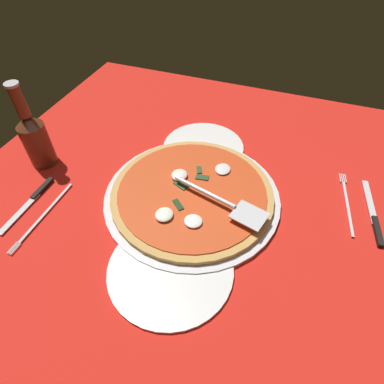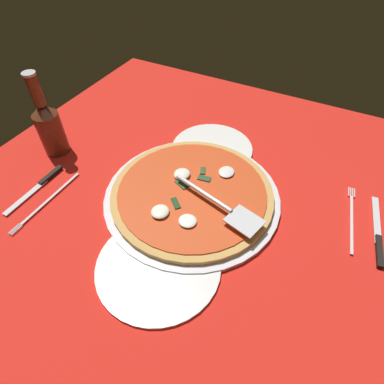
% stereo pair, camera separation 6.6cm
% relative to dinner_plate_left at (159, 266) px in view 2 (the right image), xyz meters
% --- Properties ---
extents(ground_plane, '(1.12, 1.12, 0.01)m').
position_rel_dinner_plate_left_xyz_m(ground_plane, '(0.22, 0.04, -0.01)').
color(ground_plane, red).
extents(checker_pattern, '(1.12, 1.12, 0.00)m').
position_rel_dinner_plate_left_xyz_m(checker_pattern, '(0.22, 0.04, -0.01)').
color(checker_pattern, white).
rests_on(checker_pattern, ground_plane).
extents(pizza_pan, '(0.42, 0.42, 0.01)m').
position_rel_dinner_plate_left_xyz_m(pizza_pan, '(0.20, 0.03, 0.00)').
color(pizza_pan, silver).
rests_on(pizza_pan, ground_plane).
extents(dinner_plate_left, '(0.25, 0.25, 0.01)m').
position_rel_dinner_plate_left_xyz_m(dinner_plate_left, '(0.00, 0.00, 0.00)').
color(dinner_plate_left, silver).
rests_on(dinner_plate_left, ground_plane).
extents(dinner_plate_right, '(0.22, 0.22, 0.01)m').
position_rel_dinner_plate_left_xyz_m(dinner_plate_right, '(0.39, 0.06, 0.00)').
color(dinner_plate_right, white).
rests_on(dinner_plate_right, ground_plane).
extents(pizza, '(0.38, 0.38, 0.03)m').
position_rel_dinner_plate_left_xyz_m(pizza, '(0.20, 0.03, 0.02)').
color(pizza, tan).
rests_on(pizza, pizza_pan).
extents(pizza_server, '(0.09, 0.23, 0.01)m').
position_rel_dinner_plate_left_xyz_m(pizza_server, '(0.17, -0.06, 0.04)').
color(pizza_server, silver).
rests_on(pizza_server, pizza).
extents(place_setting_near, '(0.21, 0.14, 0.01)m').
position_rel_dinner_plate_left_xyz_m(place_setting_near, '(0.29, -0.35, -0.00)').
color(place_setting_near, silver).
rests_on(place_setting_near, ground_plane).
extents(place_setting_far, '(0.22, 0.12, 0.01)m').
position_rel_dinner_plate_left_xyz_m(place_setting_far, '(0.04, 0.35, -0.00)').
color(place_setting_far, white).
rests_on(place_setting_far, ground_plane).
extents(beer_bottle, '(0.07, 0.07, 0.23)m').
position_rel_dinner_plate_left_xyz_m(beer_bottle, '(0.18, 0.44, 0.08)').
color(beer_bottle, '#5D2F1B').
rests_on(beer_bottle, ground_plane).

